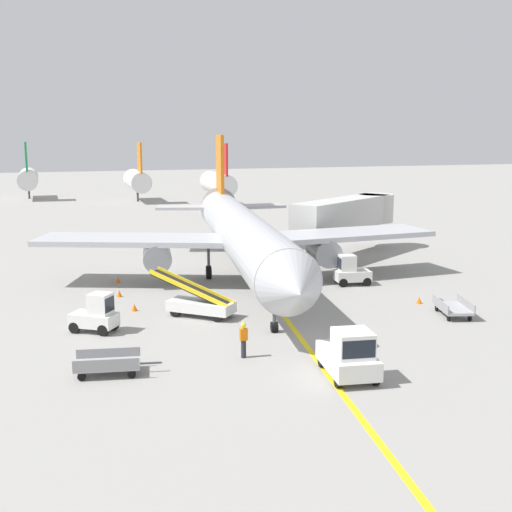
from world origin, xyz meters
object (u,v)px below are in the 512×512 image
airliner (242,234)px  baggage_cart_loaded (453,308)px  baggage_cart_empty_trailing (108,364)px  baggage_tug_by_cargo_door (96,315)px  ground_crew_marshaller (244,339)px  safety_cone_wingtip_left (419,300)px  baggage_tug_near_wing (351,272)px  safety_cone_nose_right (119,293)px  belt_loader_forward_hold (199,303)px  safety_cone_nose_left (118,280)px  pushback_tug (349,355)px  jet_bridge (351,213)px  safety_cone_wingtip_right (134,307)px

airliner → baggage_cart_loaded: size_ratio=9.20×
baggage_cart_empty_trailing → baggage_tug_by_cargo_door: bearing=89.9°
airliner → ground_crew_marshaller: (-4.36, -15.34, -2.51)m
baggage_cart_loaded → safety_cone_wingtip_left: bearing=97.6°
baggage_tug_near_wing → safety_cone_nose_right: bearing=175.1°
baggage_tug_by_cargo_door → belt_loader_forward_hold: 5.99m
safety_cone_nose_left → safety_cone_nose_right: (-0.32, -4.04, 0.00)m
pushback_tug → belt_loader_forward_hold: bearing=109.5°
belt_loader_forward_hold → baggage_cart_loaded: bearing=-16.9°
safety_cone_nose_right → safety_cone_wingtip_left: size_ratio=1.00×
baggage_tug_near_wing → ground_crew_marshaller: (-11.25, -12.29, -0.02)m
airliner → ground_crew_marshaller: bearing=-105.9°
jet_bridge → baggage_cart_empty_trailing: size_ratio=3.12×
belt_loader_forward_hold → safety_cone_nose_left: size_ratio=10.53×
baggage_tug_near_wing → safety_cone_wingtip_left: size_ratio=5.81×
jet_bridge → safety_cone_nose_left: (-20.25, -5.37, -3.32)m
pushback_tug → ground_crew_marshaller: bearing=133.6°
baggage_cart_loaded → airliner: bearing=127.4°
safety_cone_wingtip_right → belt_loader_forward_hold: bearing=-33.8°
baggage_tug_by_cargo_door → baggage_cart_loaded: 19.97m
baggage_tug_near_wing → safety_cone_wingtip_right: (-15.07, -2.40, -0.71)m
safety_cone_nose_right → safety_cone_wingtip_right: 3.77m
airliner → baggage_tug_by_cargo_door: (-10.62, -9.09, -2.49)m
baggage_tug_by_cargo_door → safety_cone_wingtip_right: (2.43, 3.64, -0.71)m
safety_cone_nose_right → baggage_tug_near_wing: bearing=-4.9°
safety_cone_nose_left → baggage_tug_by_cargo_door: bearing=-101.2°
safety_cone_nose_right → baggage_cart_loaded: bearing=-29.9°
safety_cone_wingtip_right → baggage_cart_loaded: bearing=-20.6°
airliner → belt_loader_forward_hold: (-4.78, -7.73, -2.64)m
baggage_tug_near_wing → jet_bridge: bearing=65.0°
airliner → safety_cone_wingtip_right: bearing=-146.3°
airliner → safety_cone_nose_right: bearing=-168.8°
airliner → safety_cone_wingtip_left: size_ratio=80.23×
belt_loader_forward_hold → baggage_cart_empty_trailing: 9.88m
baggage_tug_near_wing → baggage_tug_by_cargo_door: 18.51m
airliner → pushback_tug: (-0.74, -19.14, -2.42)m
baggage_cart_loaded → baggage_cart_empty_trailing: same height
jet_bridge → baggage_tug_near_wing: (-5.01, -10.74, -2.62)m
jet_bridge → baggage_cart_loaded: jet_bridge is taller
pushback_tug → safety_cone_nose_right: pushback_tug is taller
baggage_tug_near_wing → safety_cone_nose_left: 16.18m
belt_loader_forward_hold → baggage_cart_empty_trailing: belt_loader_forward_hold is taller
baggage_cart_loaded → safety_cone_nose_right: baggage_cart_loaded is taller
ground_crew_marshaller → safety_cone_wingtip_left: (13.09, 6.38, -0.69)m
pushback_tug → safety_cone_wingtip_right: pushback_tug is taller
baggage_tug_near_wing → safety_cone_nose_right: (-15.56, 1.34, -0.71)m
baggage_tug_by_cargo_door → baggage_cart_empty_trailing: 6.62m
baggage_tug_near_wing → safety_cone_wingtip_left: 6.23m
baggage_cart_loaded → baggage_cart_empty_trailing: bearing=-169.3°
jet_bridge → baggage_tug_by_cargo_door: jet_bridge is taller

